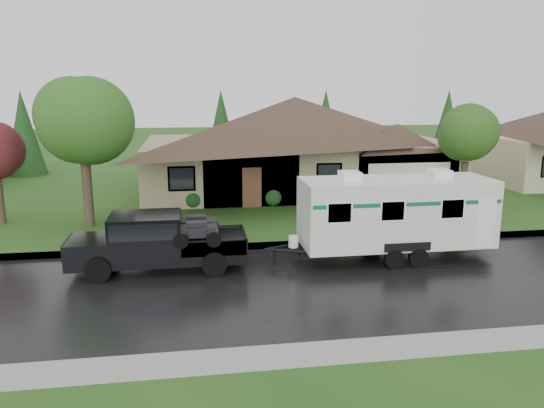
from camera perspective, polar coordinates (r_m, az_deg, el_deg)
The scene contains 10 objects.
ground at distance 19.58m, azimuth 4.57°, elevation -6.36°, with size 140.00×140.00×0.00m, color #224F18.
road at distance 17.75m, azimuth 6.07°, elevation -8.38°, with size 140.00×8.00×0.01m, color black.
curb at distance 21.65m, azimuth 3.20°, elevation -4.29°, with size 140.00×0.50×0.15m, color gray.
lawn at distance 33.89m, azimuth -1.26°, elevation 1.83°, with size 140.00×26.00×0.15m, color #224F18.
house_main at distance 32.66m, azimuth 3.01°, elevation 7.65°, with size 19.44×10.80×6.90m.
tree_left_green at distance 24.82m, azimuth -19.74°, elevation 8.40°, with size 4.11×4.11×6.80m.
tree_right_green at distance 29.54m, azimuth 20.24°, elevation 6.88°, with size 3.21×3.21×5.31m.
shrub_row at distance 28.62m, azimuth 4.22°, elevation 1.01°, with size 13.60×1.00×1.00m.
pickup_truck at distance 18.99m, azimuth -12.51°, elevation -3.82°, with size 6.03×2.29×2.01m.
travel_trailer at distance 20.20m, azimuth 13.17°, elevation -0.85°, with size 7.43×2.61×3.33m.
Camera 1 is at (-4.36, -18.03, 6.28)m, focal length 35.00 mm.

